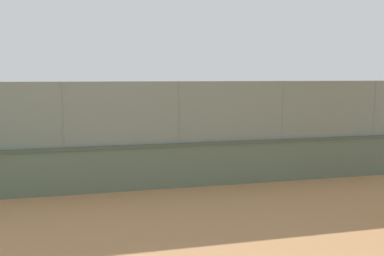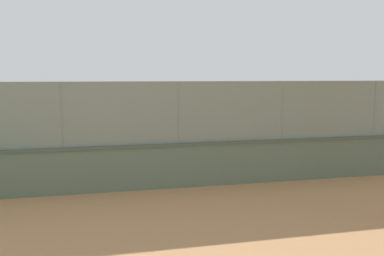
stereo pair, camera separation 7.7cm
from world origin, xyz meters
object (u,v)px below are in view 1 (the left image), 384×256
Objects in this scene: player_crossing_court at (277,140)px; player_near_wall_returning at (124,123)px; player_at_service_line at (162,127)px; sports_ball at (160,119)px.

player_crossing_court is 1.07× the size of player_near_wall_returning.
player_crossing_court is 9.20m from player_near_wall_returning.
player_at_service_line is 6.99× the size of sports_ball.
player_at_service_line reaches higher than player_near_wall_returning.
player_near_wall_returning is at bearing -52.80° from player_crossing_court.
player_at_service_line reaches higher than player_crossing_court.
sports_ball is (-1.38, 4.21, 0.66)m from player_near_wall_returning.
sports_ball is (0.23, 1.02, 0.52)m from player_at_service_line.
player_crossing_court is 5.26m from sports_ball.
player_near_wall_returning is at bearing -63.21° from player_at_service_line.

